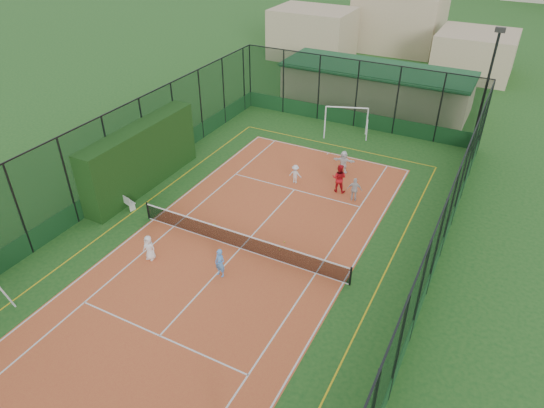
{
  "coord_description": "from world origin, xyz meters",
  "views": [
    {
      "loc": [
        10.24,
        -16.29,
        15.11
      ],
      "look_at": [
        0.38,
        2.75,
        1.2
      ],
      "focal_mm": 32.0,
      "sensor_mm": 36.0,
      "label": 1
    }
  ],
  "objects": [
    {
      "name": "floodlight_ne",
      "position": [
        8.6,
        16.6,
        4.12
      ],
      "size": [
        0.6,
        0.26,
        8.25
      ],
      "primitive_type": null,
      "color": "black",
      "rests_on": "ground"
    },
    {
      "name": "court_slab",
      "position": [
        0.0,
        0.0,
        0.01
      ],
      "size": [
        11.17,
        23.97,
        0.01
      ],
      "primitive_type": "cube",
      "color": "#BF402A",
      "rests_on": "ground"
    },
    {
      "name": "child_far_back",
      "position": [
        1.83,
        9.72,
        0.76
      ],
      "size": [
        1.44,
        0.64,
        1.5
      ],
      "primitive_type": "imported",
      "rotation": [
        0.0,
        0.0,
        3.29
      ],
      "color": "white",
      "rests_on": "court_slab"
    },
    {
      "name": "child_near_left",
      "position": [
        -3.47,
        -2.69,
        0.68
      ],
      "size": [
        0.68,
        0.47,
        1.34
      ],
      "primitive_type": "imported",
      "rotation": [
        0.0,
        0.0,
        0.07
      ],
      "color": "white",
      "rests_on": "court_slab"
    },
    {
      "name": "child_far_left",
      "position": [
        -0.32,
        7.18,
        0.61
      ],
      "size": [
        0.81,
        0.51,
        1.2
      ],
      "primitive_type": "imported",
      "rotation": [
        0.0,
        0.0,
        3.22
      ],
      "color": "silver",
      "rests_on": "court_slab"
    },
    {
      "name": "futsal_goal_far",
      "position": [
        -0.11,
        15.44,
        1.01
      ],
      "size": [
        3.24,
        1.92,
        2.01
      ],
      "primitive_type": null,
      "rotation": [
        0.0,
        0.0,
        0.35
      ],
      "color": "white",
      "rests_on": "ground"
    },
    {
      "name": "ground",
      "position": [
        0.0,
        0.0,
        0.0
      ],
      "size": [
        300.0,
        300.0,
        0.0
      ],
      "primitive_type": "plane",
      "color": "#1B4F1C",
      "rests_on": "ground"
    },
    {
      "name": "clubhouse",
      "position": [
        0.0,
        22.0,
        1.57
      ],
      "size": [
        15.2,
        7.2,
        3.15
      ],
      "primitive_type": null,
      "color": "tan",
      "rests_on": "ground"
    },
    {
      "name": "tennis_net",
      "position": [
        0.0,
        0.0,
        0.53
      ],
      "size": [
        11.67,
        0.12,
        1.06
      ],
      "primitive_type": null,
      "color": "black",
      "rests_on": "ground"
    },
    {
      "name": "coach",
      "position": [
        2.38,
        7.46,
        0.9
      ],
      "size": [
        0.92,
        0.75,
        1.77
      ],
      "primitive_type": "imported",
      "rotation": [
        0.0,
        0.0,
        3.23
      ],
      "color": "red",
      "rests_on": "court_slab"
    },
    {
      "name": "hedge_left",
      "position": [
        -8.3,
        2.74,
        1.91
      ],
      "size": [
        1.31,
        8.74,
        3.82
      ],
      "primitive_type": "cube",
      "color": "black",
      "rests_on": "ground"
    },
    {
      "name": "child_near_mid",
      "position": [
        0.22,
        -2.15,
        0.74
      ],
      "size": [
        0.58,
        0.42,
        1.47
      ],
      "primitive_type": "imported",
      "rotation": [
        0.0,
        0.0,
        -0.13
      ],
      "color": "#559CF2",
      "rests_on": "court_slab"
    },
    {
      "name": "perimeter_fence",
      "position": [
        0.0,
        0.0,
        2.5
      ],
      "size": [
        18.12,
        34.12,
        5.0
      ],
      "primitive_type": null,
      "color": "black",
      "rests_on": "ground"
    },
    {
      "name": "tennis_balls",
      "position": [
        -0.25,
        1.12,
        0.04
      ],
      "size": [
        4.23,
        0.74,
        0.07
      ],
      "color": "#CCE033",
      "rests_on": "court_slab"
    },
    {
      "name": "white_bench",
      "position": [
        -7.8,
        0.38,
        0.45
      ],
      "size": [
        1.67,
        0.83,
        0.9
      ],
      "primitive_type": null,
      "rotation": [
        0.0,
        0.0,
        -0.26
      ],
      "color": "white",
      "rests_on": "ground"
    },
    {
      "name": "child_far_right",
      "position": [
        3.54,
        6.92,
        0.73
      ],
      "size": [
        0.9,
        0.52,
        1.44
      ],
      "primitive_type": "imported",
      "rotation": [
        0.0,
        0.0,
        3.35
      ],
      "color": "silver",
      "rests_on": "court_slab"
    }
  ]
}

